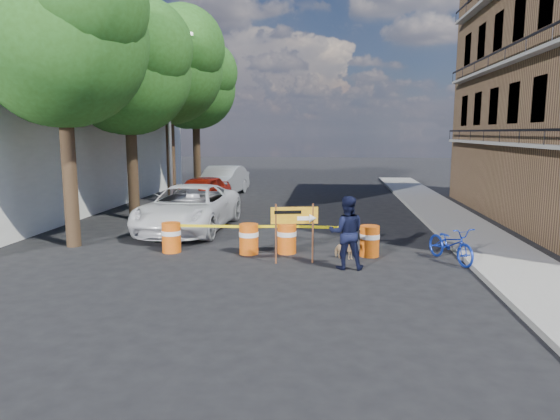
% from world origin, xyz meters
% --- Properties ---
extents(ground, '(120.00, 120.00, 0.00)m').
position_xyz_m(ground, '(0.00, 0.00, 0.00)').
color(ground, black).
rests_on(ground, ground).
extents(sidewalk_east, '(2.40, 40.00, 0.15)m').
position_xyz_m(sidewalk_east, '(6.20, 6.00, 0.07)').
color(sidewalk_east, gray).
rests_on(sidewalk_east, ground).
extents(white_building, '(8.00, 22.00, 6.00)m').
position_xyz_m(white_building, '(-13.00, 10.00, 3.00)').
color(white_building, silver).
rests_on(white_building, ground).
extents(tree_near, '(5.46, 5.20, 9.15)m').
position_xyz_m(tree_near, '(-6.73, 2.00, 6.36)').
color(tree_near, '#332316').
rests_on(tree_near, ground).
extents(tree_mid_a, '(5.25, 5.00, 8.68)m').
position_xyz_m(tree_mid_a, '(-6.74, 7.00, 6.01)').
color(tree_mid_a, '#332316').
rests_on(tree_mid_a, ground).
extents(tree_mid_b, '(5.67, 5.40, 9.62)m').
position_xyz_m(tree_mid_b, '(-6.73, 12.00, 6.71)').
color(tree_mid_b, '#332316').
rests_on(tree_mid_b, ground).
extents(tree_far, '(5.04, 4.80, 8.84)m').
position_xyz_m(tree_far, '(-6.74, 17.00, 6.22)').
color(tree_far, '#332316').
rests_on(tree_far, ground).
extents(streetlamp, '(1.25, 0.18, 8.00)m').
position_xyz_m(streetlamp, '(-5.93, 9.50, 4.38)').
color(streetlamp, gray).
rests_on(streetlamp, ground).
extents(barrel_far_left, '(0.58, 0.58, 0.90)m').
position_xyz_m(barrel_far_left, '(-3.46, 1.53, 0.47)').
color(barrel_far_left, '#D15D0C').
rests_on(barrel_far_left, ground).
extents(barrel_mid_left, '(0.58, 0.58, 0.90)m').
position_xyz_m(barrel_mid_left, '(-1.10, 1.55, 0.47)').
color(barrel_mid_left, '#D15D0C').
rests_on(barrel_mid_left, ground).
extents(barrel_mid_right, '(0.58, 0.58, 0.90)m').
position_xyz_m(barrel_mid_right, '(0.01, 1.75, 0.47)').
color(barrel_mid_right, '#D15D0C').
rests_on(barrel_mid_right, ground).
extents(barrel_far_right, '(0.58, 0.58, 0.90)m').
position_xyz_m(barrel_far_right, '(2.44, 1.62, 0.47)').
color(barrel_far_right, '#D15D0C').
rests_on(barrel_far_right, ground).
extents(detour_sign, '(1.28, 0.34, 1.66)m').
position_xyz_m(detour_sign, '(0.47, 0.63, 1.21)').
color(detour_sign, '#592D19').
rests_on(detour_sign, ground).
extents(pedestrian, '(0.97, 0.76, 1.95)m').
position_xyz_m(pedestrian, '(1.72, 0.22, 0.97)').
color(pedestrian, black).
rests_on(pedestrian, ground).
extents(bicycle, '(1.03, 1.21, 1.94)m').
position_xyz_m(bicycle, '(4.64, 1.20, 0.97)').
color(bicycle, '#1530AD').
rests_on(bicycle, ground).
extents(dog, '(0.71, 0.50, 0.55)m').
position_xyz_m(dog, '(1.72, 1.20, 0.27)').
color(dog, tan).
rests_on(dog, ground).
extents(suv_white, '(2.97, 6.07, 1.66)m').
position_xyz_m(suv_white, '(-3.87, 4.91, 0.83)').
color(suv_white, white).
rests_on(suv_white, ground).
extents(sedan_red, '(2.42, 4.76, 1.55)m').
position_xyz_m(sedan_red, '(-4.80, 10.16, 0.78)').
color(sedan_red, maroon).
rests_on(sedan_red, ground).
extents(sedan_silver, '(2.32, 5.28, 1.69)m').
position_xyz_m(sedan_silver, '(-4.80, 14.98, 0.84)').
color(sedan_silver, silver).
rests_on(sedan_silver, ground).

